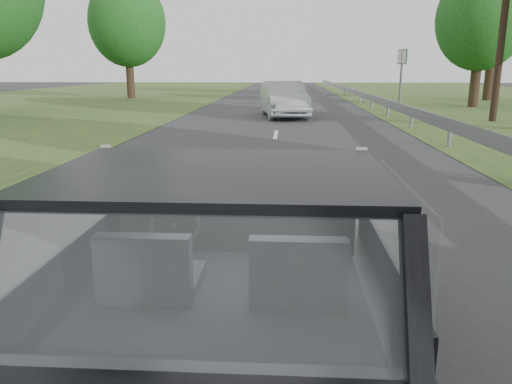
# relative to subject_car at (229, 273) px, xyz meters

# --- Properties ---
(ground) EXTENTS (140.00, 140.00, 0.00)m
(ground) POSITION_rel_subject_car_xyz_m (0.00, 0.00, -0.72)
(ground) COLOR #3B3B3B
(ground) RESTS_ON ground
(subject_car) EXTENTS (1.80, 4.00, 1.45)m
(subject_car) POSITION_rel_subject_car_xyz_m (0.00, 0.00, 0.00)
(subject_car) COLOR black
(subject_car) RESTS_ON ground
(dashboard) EXTENTS (1.58, 0.45, 0.30)m
(dashboard) POSITION_rel_subject_car_xyz_m (0.00, 0.62, 0.12)
(dashboard) COLOR black
(dashboard) RESTS_ON subject_car
(driver_seat) EXTENTS (0.50, 0.72, 0.42)m
(driver_seat) POSITION_rel_subject_car_xyz_m (-0.40, -0.29, 0.16)
(driver_seat) COLOR black
(driver_seat) RESTS_ON subject_car
(passenger_seat) EXTENTS (0.50, 0.72, 0.42)m
(passenger_seat) POSITION_rel_subject_car_xyz_m (0.40, -0.29, 0.16)
(passenger_seat) COLOR black
(passenger_seat) RESTS_ON subject_car
(steering_wheel) EXTENTS (0.36, 0.36, 0.04)m
(steering_wheel) POSITION_rel_subject_car_xyz_m (-0.40, 0.33, 0.20)
(steering_wheel) COLOR black
(steering_wheel) RESTS_ON dashboard
(cat) EXTENTS (0.65, 0.32, 0.28)m
(cat) POSITION_rel_subject_car_xyz_m (0.12, 0.66, 0.37)
(cat) COLOR slate
(cat) RESTS_ON dashboard
(guardrail) EXTENTS (0.05, 90.00, 0.32)m
(guardrail) POSITION_rel_subject_car_xyz_m (4.30, 10.00, -0.15)
(guardrail) COLOR #979799
(guardrail) RESTS_ON ground
(other_car) EXTENTS (2.35, 4.57, 1.43)m
(other_car) POSITION_rel_subject_car_xyz_m (0.19, 17.71, -0.01)
(other_car) COLOR #A8ACB4
(other_car) RESTS_ON ground
(highway_sign) EXTENTS (0.27, 1.12, 2.78)m
(highway_sign) POSITION_rel_subject_car_xyz_m (5.53, 21.12, 0.66)
(highway_sign) COLOR #186431
(highway_sign) RESTS_ON ground
(utility_pole) EXTENTS (0.33, 0.33, 7.90)m
(utility_pole) POSITION_rel_subject_car_xyz_m (8.00, 16.47, 3.22)
(utility_pole) COLOR #2F211A
(utility_pole) RESTS_ON ground
(tree_2) EXTENTS (5.01, 5.01, 6.61)m
(tree_2) POSITION_rel_subject_car_xyz_m (9.81, 23.70, 2.58)
(tree_2) COLOR #184419
(tree_2) RESTS_ON ground
(tree_3) EXTENTS (7.63, 7.63, 9.74)m
(tree_3) POSITION_rel_subject_car_xyz_m (12.74, 29.58, 4.14)
(tree_3) COLOR #184419
(tree_3) RESTS_ON ground
(tree_6) EXTENTS (6.16, 6.16, 7.39)m
(tree_6) POSITION_rel_subject_car_xyz_m (-9.98, 30.15, 2.97)
(tree_6) COLOR #184419
(tree_6) RESTS_ON ground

